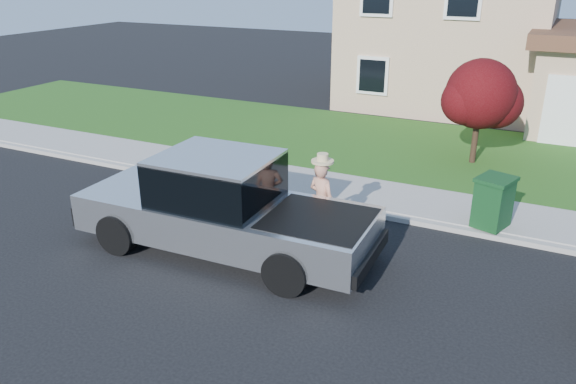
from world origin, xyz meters
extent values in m
plane|color=black|center=(0.00, 0.00, 0.00)|extent=(80.00, 80.00, 0.00)
cube|color=gray|center=(1.00, 2.90, 0.06)|extent=(40.00, 0.20, 0.12)
cube|color=gray|center=(1.00, 4.00, 0.07)|extent=(40.00, 2.00, 0.15)
cube|color=#1E4814|center=(1.00, 8.50, 0.05)|extent=(40.00, 7.00, 0.10)
cube|color=tan|center=(0.00, 17.00, 3.20)|extent=(8.00, 9.00, 6.40)
cube|color=black|center=(-2.20, 12.45, 1.60)|extent=(1.30, 0.10, 1.50)
cylinder|color=black|center=(-3.25, -1.26, 0.44)|extent=(0.89, 0.35, 0.88)
cylinder|color=black|center=(-3.31, 0.76, 0.44)|extent=(0.89, 0.35, 0.88)
cylinder|color=black|center=(0.64, -1.16, 0.44)|extent=(0.89, 0.35, 0.88)
cylinder|color=black|center=(0.59, 0.86, 0.44)|extent=(0.89, 0.35, 0.88)
cube|color=silver|center=(-1.25, -0.20, 0.76)|extent=(6.32, 2.37, 0.79)
cube|color=black|center=(-1.42, -0.20, 1.59)|extent=(2.36, 2.10, 0.93)
cube|color=silver|center=(-1.42, -0.20, 2.07)|extent=(2.36, 2.10, 0.09)
cube|color=black|center=(0.83, -0.14, 1.13)|extent=(2.03, 1.92, 0.07)
cube|color=black|center=(-4.41, -0.29, 0.60)|extent=(0.19, 2.09, 0.44)
cube|color=black|center=(1.91, -0.11, 0.55)|extent=(0.19, 2.09, 0.27)
cube|color=black|center=(-2.33, 0.96, 1.48)|extent=(0.14, 0.25, 0.20)
imported|color=tan|center=(0.34, 1.20, 0.91)|extent=(0.77, 0.63, 1.82)
cylinder|color=#D8C08A|center=(0.34, 1.20, 1.84)|extent=(0.48, 0.48, 0.05)
cylinder|color=#D8C08A|center=(0.34, 1.20, 1.91)|extent=(0.24, 0.24, 0.17)
cylinder|color=black|center=(2.55, 7.83, 0.81)|extent=(0.18, 0.18, 1.43)
sphere|color=#460F11|center=(2.55, 7.83, 2.20)|extent=(2.05, 2.05, 2.05)
sphere|color=#460F11|center=(3.00, 8.10, 1.93)|extent=(1.52, 1.52, 1.52)
sphere|color=#460F11|center=(2.20, 7.56, 2.02)|extent=(1.43, 1.43, 1.43)
cube|color=#0F3717|center=(3.67, 3.24, 0.69)|extent=(0.85, 0.92, 1.09)
cube|color=#0F3717|center=(3.67, 3.24, 1.28)|extent=(0.94, 1.01, 0.09)
camera|label=1|loc=(4.61, -9.21, 5.67)|focal=35.00mm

